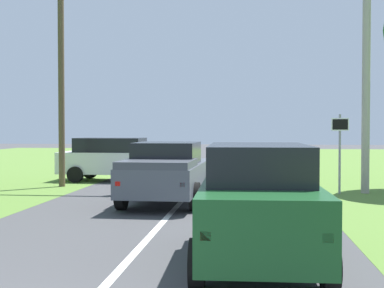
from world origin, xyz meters
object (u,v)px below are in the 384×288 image
traffic_light (94,39)px  crossing_suv_far (114,158)px  utility_pole_right (366,66)px  red_suv_near (258,202)px  pickup_truck_lead (168,172)px  keep_moving_sign (340,143)px

traffic_light → crossing_suv_far: traffic_light is taller
traffic_light → utility_pole_right: (10.01, -0.92, -1.27)m
red_suv_near → pickup_truck_lead: (-2.63, 7.13, -0.10)m
crossing_suv_far → utility_pole_right: size_ratio=0.54×
crossing_suv_far → utility_pole_right: utility_pole_right is taller
pickup_truck_lead → crossing_suv_far: size_ratio=1.17×
red_suv_near → utility_pole_right: bearing=68.9°
pickup_truck_lead → traffic_light: size_ratio=0.63×
keep_moving_sign → utility_pole_right: size_ratio=0.31×
traffic_light → keep_moving_sign: bearing=-8.0°
traffic_light → utility_pole_right: size_ratio=1.01×
traffic_light → crossing_suv_far: (0.17, 2.39, -4.75)m
traffic_light → red_suv_near: bearing=-61.2°
red_suv_near → utility_pole_right: (3.92, 10.15, 3.40)m
pickup_truck_lead → crossing_suv_far: bearing=117.5°
traffic_light → utility_pole_right: traffic_light is taller
red_suv_near → pickup_truck_lead: 7.60m
pickup_truck_lead → utility_pole_right: 8.01m
crossing_suv_far → traffic_light: bearing=-94.0°
pickup_truck_lead → keep_moving_sign: (5.61, 2.65, 0.81)m
traffic_light → keep_moving_sign: (9.07, -1.28, -3.96)m
red_suv_near → keep_moving_sign: (2.98, 9.78, 0.71)m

